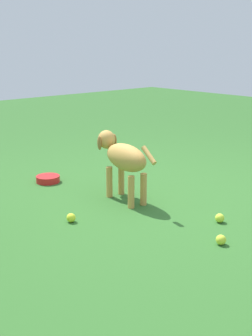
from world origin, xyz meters
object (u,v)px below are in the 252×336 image
tennis_ball_0 (71,218)px  tennis_ball_1 (221,240)px  dog (123,157)px  tennis_ball_2 (220,218)px  water_bowl (48,179)px

tennis_ball_0 → tennis_ball_1: same height
dog → tennis_ball_1: size_ratio=12.10×
tennis_ball_0 → tennis_ball_2: size_ratio=1.00×
dog → tennis_ball_1: (0.10, 1.06, -0.32)m
tennis_ball_1 → dog: bearing=-95.3°
dog → water_bowl: 0.90m
water_bowl → tennis_ball_0: bearing=67.3°
tennis_ball_2 → water_bowl: 1.70m
dog → water_bowl: (0.21, -0.81, -0.33)m
dog → tennis_ball_0: 0.69m
tennis_ball_2 → water_bowl: size_ratio=0.30×
tennis_ball_0 → tennis_ball_1: (-0.50, 0.95, 0.00)m
tennis_ball_0 → tennis_ball_1: bearing=118.0°
tennis_ball_2 → water_bowl: bearing=-76.1°
dog → tennis_ball_0: size_ratio=12.10×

